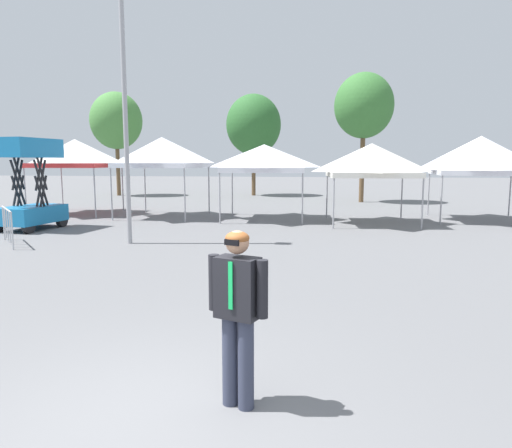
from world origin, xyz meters
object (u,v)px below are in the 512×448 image
at_px(scissor_lift, 31,201).
at_px(canopy_tent_behind_center, 372,160).
at_px(tree_behind_tents_right, 254,125).
at_px(crowd_barrier_by_lift, 7,219).
at_px(light_pole_near_lift, 124,78).
at_px(tree_behind_tents_left, 116,121).
at_px(canopy_tent_left_of_center, 162,152).
at_px(tree_behind_tents_center, 364,106).
at_px(canopy_tent_behind_left, 481,155).
at_px(canopy_tent_far_left, 264,158).
at_px(person_foreground, 238,306).
at_px(canopy_tent_far_right, 75,153).

bearing_deg(scissor_lift, canopy_tent_behind_center, 15.71).
xyz_separation_m(tree_behind_tents_right, crowd_barrier_by_lift, (-4.11, -20.87, -4.24)).
xyz_separation_m(scissor_lift, light_pole_near_lift, (4.69, -2.25, 3.76)).
bearing_deg(tree_behind_tents_left, canopy_tent_left_of_center, -57.63).
distance_m(canopy_tent_left_of_center, tree_behind_tents_right, 13.87).
xyz_separation_m(light_pole_near_lift, tree_behind_tents_center, (7.92, 15.59, 0.87)).
height_order(canopy_tent_behind_left, scissor_lift, canopy_tent_behind_left).
bearing_deg(canopy_tent_left_of_center, scissor_lift, -128.06).
bearing_deg(canopy_tent_far_left, canopy_tent_behind_center, -10.09).
bearing_deg(tree_behind_tents_right, tree_behind_tents_center, -32.16).
bearing_deg(canopy_tent_behind_center, tree_behind_tents_right, 115.36).
relative_size(canopy_tent_behind_left, crowd_barrier_by_lift, 2.40).
bearing_deg(scissor_lift, canopy_tent_behind_left, 16.67).
xyz_separation_m(person_foreground, light_pole_near_lift, (-4.92, 8.69, 3.76)).
bearing_deg(canopy_tent_far_left, crowd_barrier_by_lift, -132.87).
relative_size(canopy_tent_far_left, crowd_barrier_by_lift, 2.24).
height_order(light_pole_near_lift, tree_behind_tents_left, light_pole_near_lift).
relative_size(canopy_tent_far_right, tree_behind_tents_center, 0.46).
bearing_deg(tree_behind_tents_right, person_foreground, -81.62).
xyz_separation_m(canopy_tent_far_right, canopy_tent_far_left, (8.88, -0.73, -0.24)).
height_order(canopy_tent_left_of_center, tree_behind_tents_left, tree_behind_tents_left).
bearing_deg(canopy_tent_left_of_center, canopy_tent_behind_center, -5.91).
relative_size(tree_behind_tents_center, tree_behind_tents_right, 1.06).
height_order(canopy_tent_left_of_center, scissor_lift, canopy_tent_left_of_center).
bearing_deg(person_foreground, tree_behind_tents_left, 116.84).
xyz_separation_m(canopy_tent_behind_left, light_pole_near_lift, (-11.99, -7.25, 2.12)).
height_order(canopy_tent_left_of_center, light_pole_near_lift, light_pole_near_lift).
relative_size(canopy_tent_far_left, scissor_lift, 1.09).
xyz_separation_m(canopy_tent_far_right, person_foreground, (10.59, -15.88, -1.76)).
bearing_deg(person_foreground, crowd_barrier_by_lift, 136.37).
distance_m(scissor_lift, tree_behind_tents_center, 18.93).
distance_m(canopy_tent_left_of_center, canopy_tent_far_left, 4.51).
bearing_deg(crowd_barrier_by_lift, canopy_tent_far_right, 105.69).
relative_size(canopy_tent_far_right, scissor_lift, 1.07).
bearing_deg(canopy_tent_far_left, light_pole_near_lift, -116.46).
distance_m(canopy_tent_far_left, tree_behind_tents_center, 10.74).
relative_size(canopy_tent_behind_center, tree_behind_tents_right, 0.50).
xyz_separation_m(scissor_lift, tree_behind_tents_right, (5.36, 17.90, 3.96)).
height_order(canopy_tent_behind_center, tree_behind_tents_right, tree_behind_tents_right).
bearing_deg(canopy_tent_far_left, scissor_lift, -151.99).
bearing_deg(canopy_tent_far_right, crowd_barrier_by_lift, -74.31).
bearing_deg(tree_behind_tents_right, canopy_tent_left_of_center, -98.20).
bearing_deg(canopy_tent_behind_left, tree_behind_tents_center, 116.01).
height_order(canopy_tent_far_right, canopy_tent_left_of_center, canopy_tent_left_of_center).
height_order(canopy_tent_behind_center, canopy_tent_behind_left, canopy_tent_behind_left).
bearing_deg(tree_behind_tents_right, crowd_barrier_by_lift, -101.15).
distance_m(canopy_tent_far_right, canopy_tent_behind_left, 17.66).
xyz_separation_m(canopy_tent_behind_center, tree_behind_tents_left, (-16.42, 12.91, 2.78)).
bearing_deg(tree_behind_tents_left, light_pole_near_lift, -64.45).
distance_m(canopy_tent_left_of_center, tree_behind_tents_left, 14.41).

